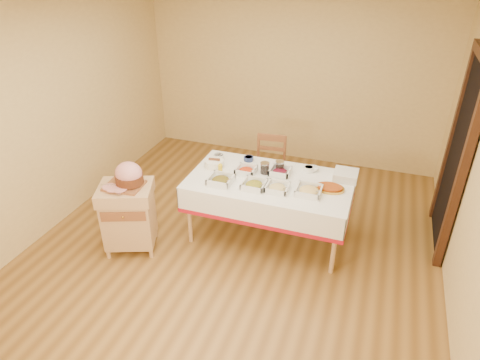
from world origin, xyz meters
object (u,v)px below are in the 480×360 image
ham_on_board (128,176)px  preserve_jar_right (280,167)px  brass_platter (330,188)px  butcher_cart (129,214)px  plate_stack (346,175)px  preserve_jar_left (265,169)px  dining_table (270,192)px  bread_basket (214,163)px  dining_chair (269,170)px  mustard_bottle (220,169)px

ham_on_board → preserve_jar_right: 1.69m
brass_platter → butcher_cart: bearing=-160.2°
plate_stack → preserve_jar_right: bearing=-174.4°
ham_on_board → preserve_jar_left: (1.26, 0.83, -0.10)m
dining_table → plate_stack: bearing=20.5°
bread_basket → brass_platter: 1.37m
preserve_jar_left → plate_stack: size_ratio=0.51×
plate_stack → butcher_cart: bearing=-154.8°
preserve_jar_left → butcher_cart: bearing=-146.4°
bread_basket → plate_stack: 1.52m
butcher_cart → preserve_jar_right: preserve_jar_right is taller
dining_table → butcher_cart: butcher_cart is taller
preserve_jar_right → ham_on_board: bearing=-146.7°
preserve_jar_left → bread_basket: bearing=-176.4°
dining_chair → preserve_jar_left: size_ratio=6.81×
dining_table → brass_platter: brass_platter is taller
dining_chair → preserve_jar_right: bearing=-63.4°
plate_stack → brass_platter: plate_stack is taller
ham_on_board → brass_platter: ham_on_board is taller
preserve_jar_left → dining_table: bearing=-51.6°
preserve_jar_right → plate_stack: (0.74, 0.07, -0.01)m
dining_chair → plate_stack: size_ratio=3.49×
dining_table → bread_basket: bearing=172.8°
plate_stack → ham_on_board: bearing=-155.1°
preserve_jar_left → preserve_jar_right: bearing=32.4°
mustard_bottle → bread_basket: size_ratio=0.70×
bread_basket → plate_stack: bearing=7.8°
dining_chair → bread_basket: (-0.49, -0.67, 0.33)m
dining_table → butcher_cart: size_ratio=2.27×
brass_platter → mustard_bottle: bearing=-176.3°
butcher_cart → brass_platter: butcher_cart is taller
dining_chair → dining_table: bearing=-73.9°
dining_chair → ham_on_board: (-1.15, -1.46, 0.45)m
brass_platter → dining_table: bearing=-179.5°
ham_on_board → mustard_bottle: ham_on_board is taller
dining_chair → mustard_bottle: size_ratio=5.81×
preserve_jar_left → dining_chair: bearing=100.6°
ham_on_board → preserve_jar_right: ham_on_board is taller
dining_chair → bread_basket: bearing=-126.2°
ham_on_board → plate_stack: 2.38m
plate_stack → brass_platter: size_ratio=0.82×
bread_basket → ham_on_board: bearing=-129.5°
dining_table → plate_stack: 0.87m
dining_table → bread_basket: size_ratio=8.07×
preserve_jar_right → bread_basket: preserve_jar_right is taller
plate_stack → brass_platter: (-0.13, -0.29, -0.03)m
ham_on_board → preserve_jar_right: bearing=33.3°
preserve_jar_right → dining_table: bearing=-102.6°
butcher_cart → dining_chair: size_ratio=0.88×
ham_on_board → bread_basket: 1.04m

